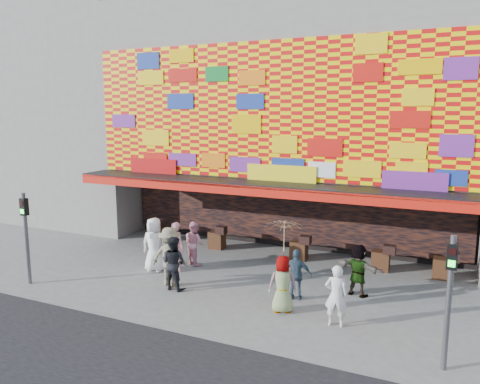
% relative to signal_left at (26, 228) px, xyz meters
% --- Properties ---
extents(ground, '(90.00, 90.00, 0.00)m').
position_rel_signal_left_xyz_m(ground, '(6.20, 1.50, -1.86)').
color(ground, slate).
rests_on(ground, ground).
extents(shop_building, '(15.20, 9.40, 10.00)m').
position_rel_signal_left_xyz_m(shop_building, '(6.20, 9.68, 3.37)').
color(shop_building, gray).
rests_on(shop_building, ground).
extents(neighbor_left, '(11.00, 8.00, 12.00)m').
position_rel_signal_left_xyz_m(neighbor_left, '(-6.80, 9.50, 4.14)').
color(neighbor_left, gray).
rests_on(neighbor_left, ground).
extents(signal_left, '(0.22, 0.20, 3.00)m').
position_rel_signal_left_xyz_m(signal_left, '(0.00, 0.00, 0.00)').
color(signal_left, '#59595B').
rests_on(signal_left, ground).
extents(signal_right, '(0.22, 0.20, 3.00)m').
position_rel_signal_left_xyz_m(signal_right, '(12.40, 0.00, 0.00)').
color(signal_right, '#59595B').
rests_on(signal_right, ground).
extents(ped_a, '(1.02, 0.75, 1.90)m').
position_rel_signal_left_xyz_m(ped_a, '(2.98, 2.76, -0.91)').
color(ped_a, white).
rests_on(ped_a, ground).
extents(ped_b, '(0.74, 0.61, 1.76)m').
position_rel_signal_left_xyz_m(ped_b, '(3.69, 3.09, -0.98)').
color(ped_b, pink).
rests_on(ped_b, ground).
extents(ped_c, '(0.87, 0.70, 1.70)m').
position_rel_signal_left_xyz_m(ped_c, '(4.53, 1.56, -1.01)').
color(ped_c, black).
rests_on(ped_c, ground).
extents(ped_d, '(1.31, 0.86, 1.91)m').
position_rel_signal_left_xyz_m(ped_d, '(4.24, 1.79, -0.91)').
color(ped_d, gray).
rests_on(ped_d, ground).
extents(ped_e, '(0.95, 0.53, 1.53)m').
position_rel_signal_left_xyz_m(ped_e, '(8.29, 2.37, -1.09)').
color(ped_e, '#384F62').
rests_on(ped_e, ground).
extents(ped_f, '(1.56, 0.88, 1.60)m').
position_rel_signal_left_xyz_m(ped_f, '(9.90, 3.44, -1.06)').
color(ped_f, gray).
rests_on(ped_f, ground).
extents(ped_g, '(0.92, 0.77, 1.61)m').
position_rel_signal_left_xyz_m(ped_g, '(8.22, 1.36, -1.05)').
color(ped_g, gray).
rests_on(ped_g, ground).
extents(ped_h, '(0.64, 0.46, 1.64)m').
position_rel_signal_left_xyz_m(ped_h, '(9.77, 1.13, -1.04)').
color(ped_h, silver).
rests_on(ped_h, ground).
extents(ped_i, '(0.96, 0.87, 1.60)m').
position_rel_signal_left_xyz_m(ped_i, '(3.88, 3.95, -1.06)').
color(ped_i, pink).
rests_on(ped_i, ground).
extents(parasol, '(1.33, 1.34, 1.89)m').
position_rel_signal_left_xyz_m(parasol, '(8.22, 1.36, 0.31)').
color(parasol, '#FED6A0').
rests_on(parasol, ground).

